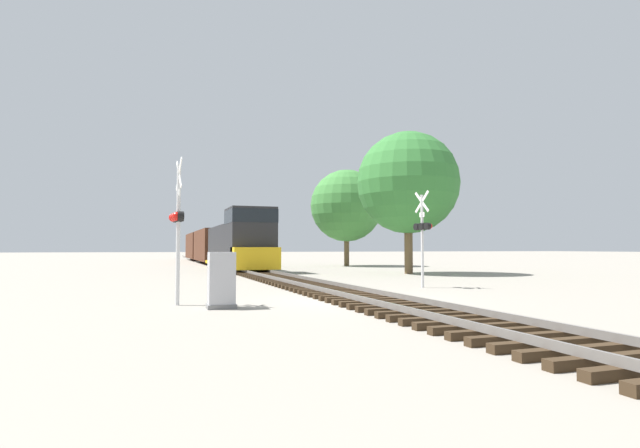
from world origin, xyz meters
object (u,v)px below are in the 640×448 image
Objects in this scene: freight_train at (215,246)px; tree_far_right at (408,183)px; tree_mid_background at (346,206)px; relay_cabinet at (221,281)px; crossing_signal_far at (423,230)px; crossing_signal_near at (177,221)px.

tree_far_right is at bearing -67.67° from freight_train.
tree_mid_background reaches higher than freight_train.
freight_train is at bearing 140.33° from tree_mid_background.
relay_cabinet is 21.24m from tree_far_right.
crossing_signal_far reaches higher than relay_cabinet.
tree_mid_background is (1.40, 14.33, -0.32)m from tree_far_right.
freight_train is 10.94× the size of crossing_signal_far.
tree_far_right is at bearing -34.14° from crossing_signal_far.
tree_far_right is (9.65, -23.50, 4.07)m from freight_train.
freight_train is at bearing 112.33° from tree_far_right.
tree_mid_background reaches higher than crossing_signal_far.
tree_far_right reaches higher than crossing_signal_far.
crossing_signal_far is at bearing -82.29° from freight_train.
freight_train is 34.20m from crossing_signal_far.
crossing_signal_near reaches higher than relay_cabinet.
tree_mid_background reaches higher than crossing_signal_near.
freight_train is 38.71m from relay_cabinet.
crossing_signal_near is at bearing -120.76° from tree_mid_background.
freight_train is 28.74× the size of relay_cabinet.
relay_cabinet is at bearing 38.72° from crossing_signal_near.
tree_far_right reaches higher than relay_cabinet.
tree_mid_background is at bearing 61.99° from relay_cabinet.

